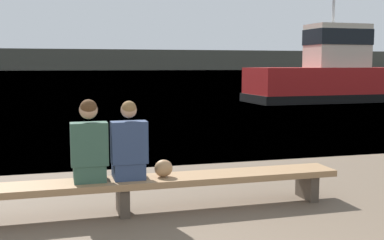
{
  "coord_description": "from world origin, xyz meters",
  "views": [
    {
      "loc": [
        -0.63,
        -2.58,
        1.84
      ],
      "look_at": [
        1.84,
        6.22,
        0.78
      ],
      "focal_mm": 45.0,
      "sensor_mm": 36.0,
      "label": 1
    }
  ],
  "objects": [
    {
      "name": "shopping_bag",
      "position": [
        0.63,
        3.23,
        0.54
      ],
      "size": [
        0.23,
        0.18,
        0.22
      ],
      "color": "#9E754C",
      "rests_on": "bench_main"
    },
    {
      "name": "person_left",
      "position": [
        -0.28,
        3.23,
        0.86
      ],
      "size": [
        0.44,
        0.42,
        1.0
      ],
      "color": "#2D4C3D",
      "rests_on": "bench_main"
    },
    {
      "name": "bench_main",
      "position": [
        0.11,
        3.22,
        0.35
      ],
      "size": [
        5.67,
        0.52,
        0.43
      ],
      "color": "#8E6B47",
      "rests_on": "ground"
    },
    {
      "name": "person_right",
      "position": [
        0.2,
        3.23,
        0.83
      ],
      "size": [
        0.44,
        0.42,
        0.97
      ],
      "color": "navy",
      "rests_on": "bench_main"
    },
    {
      "name": "water_surface",
      "position": [
        0.0,
        125.79,
        0.0
      ],
      "size": [
        240.0,
        240.0,
        0.0
      ],
      "primitive_type": "plane",
      "color": "#426B8E",
      "rests_on": "ground"
    },
    {
      "name": "far_shoreline",
      "position": [
        0.0,
        154.87,
        3.25
      ],
      "size": [
        600.0,
        12.0,
        6.51
      ],
      "primitive_type": "cube",
      "color": "#4C4C42",
      "rests_on": "ground"
    },
    {
      "name": "tugboat_red",
      "position": [
        12.53,
        18.69,
        1.2
      ],
      "size": [
        8.4,
        3.27,
        6.89
      ],
      "rotation": [
        0.0,
        0.0,
        1.6
      ],
      "color": "#A81919",
      "rests_on": "water_surface"
    }
  ]
}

